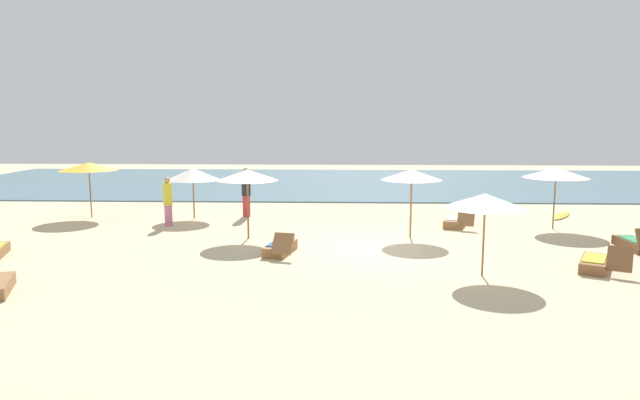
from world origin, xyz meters
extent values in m
plane|color=beige|center=(0.00, 0.00, 0.00)|extent=(60.00, 60.00, 0.00)
cube|color=slate|center=(0.00, 17.00, 0.03)|extent=(48.00, 16.00, 0.06)
cylinder|color=brown|center=(-10.60, 4.96, 1.05)|extent=(0.05, 0.05, 2.10)
cone|color=gold|center=(-10.60, 4.96, 2.00)|extent=(2.21, 2.21, 0.30)
cylinder|color=brown|center=(2.65, -2.72, 1.00)|extent=(0.05, 0.05, 2.00)
cone|color=white|center=(2.65, -2.72, 1.87)|extent=(1.94, 1.94, 0.35)
cylinder|color=olive|center=(1.44, 1.74, 1.08)|extent=(0.06, 0.06, 2.17)
cone|color=silver|center=(1.44, 1.74, 2.05)|extent=(1.95, 1.95, 0.33)
cylinder|color=brown|center=(-6.50, 4.83, 0.95)|extent=(0.05, 0.05, 1.90)
cone|color=silver|center=(-6.50, 4.83, 1.73)|extent=(2.04, 2.04, 0.45)
cylinder|color=brown|center=(6.61, 3.31, 1.05)|extent=(0.05, 0.05, 2.11)
cone|color=silver|center=(6.61, 3.31, 1.98)|extent=(2.21, 2.21, 0.35)
cylinder|color=brown|center=(-3.82, 1.35, 1.09)|extent=(0.06, 0.06, 2.18)
cone|color=silver|center=(-3.82, 1.35, 2.06)|extent=(1.97, 1.97, 0.34)
cube|color=brown|center=(5.67, -2.02, 0.14)|extent=(1.24, 1.61, 0.28)
cube|color=brown|center=(6.00, -2.63, 0.43)|extent=(0.70, 0.63, 0.58)
cube|color=yellow|center=(5.67, -2.02, 0.30)|extent=(0.95, 1.17, 0.03)
cube|color=olive|center=(-2.58, -0.56, 0.14)|extent=(0.90, 1.59, 0.28)
cube|color=olive|center=(-2.43, -1.24, 0.43)|extent=(0.65, 0.57, 0.55)
cube|color=#2D4C8C|center=(-2.58, -0.56, 0.30)|extent=(0.72, 1.13, 0.03)
cube|color=olive|center=(3.28, 3.70, 0.14)|extent=(1.09, 1.62, 0.28)
cube|color=olive|center=(3.52, 3.04, 0.44)|extent=(0.67, 0.58, 0.59)
cube|color=white|center=(3.28, 3.70, 0.30)|extent=(0.84, 1.16, 0.03)
cube|color=brown|center=(7.87, 0.29, 0.14)|extent=(0.64, 1.51, 0.28)
cube|color=#338C59|center=(7.87, 0.29, 0.30)|extent=(0.54, 1.06, 0.03)
cylinder|color=#D17299|center=(-7.05, 3.37, 0.38)|extent=(0.37, 0.37, 0.76)
cylinder|color=yellow|center=(-7.05, 3.37, 1.16)|extent=(0.44, 0.44, 0.80)
sphere|color=tan|center=(-7.05, 3.37, 1.66)|extent=(0.22, 0.22, 0.22)
cylinder|color=#BF3338|center=(-4.55, 5.34, 0.42)|extent=(0.33, 0.33, 0.84)
cylinder|color=#26262D|center=(-4.55, 5.34, 1.28)|extent=(0.39, 0.39, 0.88)
sphere|color=tan|center=(-4.55, 5.34, 1.82)|extent=(0.24, 0.24, 0.24)
ellipsoid|color=gold|center=(7.86, 5.80, 0.04)|extent=(1.54, 2.02, 0.07)
camera|label=1|loc=(-0.85, -16.13, 3.85)|focal=31.19mm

